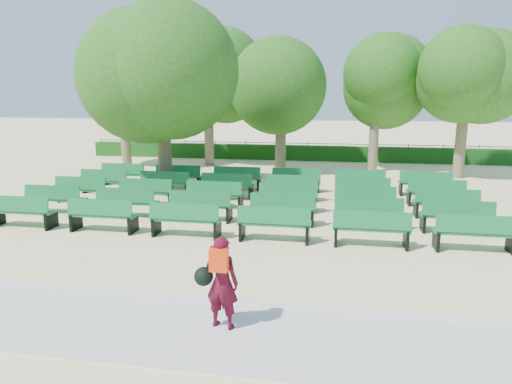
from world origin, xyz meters
TOP-DOWN VIEW (x-y plane):
  - ground at (0.00, 0.00)m, footprint 120.00×120.00m
  - paving at (0.00, -7.40)m, footprint 30.00×2.20m
  - curb at (0.00, -6.25)m, footprint 30.00×0.12m
  - hedge at (0.00, 14.00)m, footprint 26.00×0.70m
  - fence at (0.00, 14.40)m, footprint 26.00×0.10m
  - tree_line at (0.00, 10.00)m, footprint 21.80×6.80m
  - bench_array at (-0.15, 1.18)m, footprint 2.04×0.79m
  - tree_among at (-4.21, 3.47)m, footprint 5.45×5.45m
  - person at (0.86, -7.23)m, footprint 0.79×0.51m

SIDE VIEW (x-z plane):
  - ground at x=0.00m, z-range 0.00..0.00m
  - fence at x=0.00m, z-range -0.51..0.51m
  - tree_line at x=0.00m, z-range -3.52..3.52m
  - paving at x=0.00m, z-range 0.00..0.06m
  - curb at x=0.00m, z-range 0.00..0.10m
  - bench_array at x=-0.15m, z-range -0.53..0.73m
  - hedge at x=0.00m, z-range 0.00..0.90m
  - person at x=0.86m, z-range 0.09..1.70m
  - tree_among at x=-4.21m, z-range 1.22..8.61m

